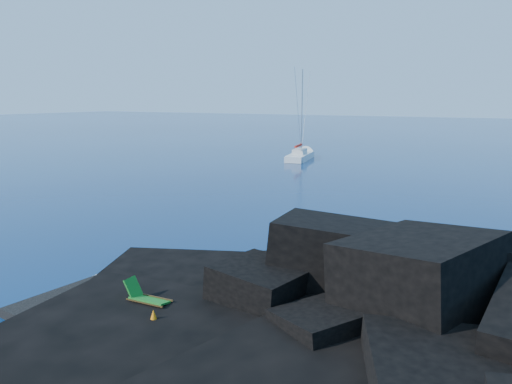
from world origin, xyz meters
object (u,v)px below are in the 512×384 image
deck_chair (149,294)px  marker_cone (154,318)px  sunbather (165,317)px  sailboat (300,160)px

deck_chair → marker_cone: bearing=-46.5°
sunbather → marker_cone: size_ratio=2.59×
sailboat → sunbather: size_ratio=7.29×
sailboat → deck_chair: sailboat is taller
sunbather → marker_cone: bearing=-112.7°
sailboat → sunbather: 48.66m
deck_chair → marker_cone: 1.50m
sailboat → marker_cone: size_ratio=18.89×
sunbather → marker_cone: (-0.03, -0.52, 0.15)m
sailboat → deck_chair: 47.85m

